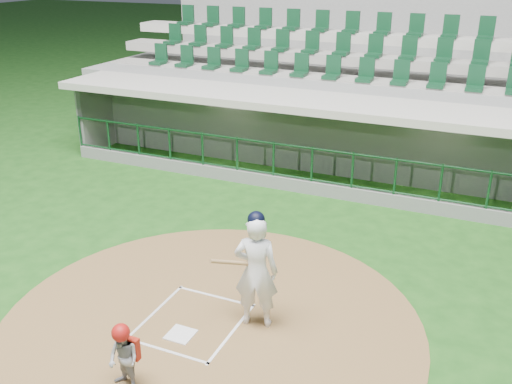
% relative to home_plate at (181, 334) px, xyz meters
% --- Properties ---
extents(ground, '(120.00, 120.00, 0.00)m').
position_rel_home_plate_xyz_m(ground, '(0.00, 0.70, -0.02)').
color(ground, '#194814').
rests_on(ground, ground).
extents(dirt_circle, '(7.20, 7.20, 0.01)m').
position_rel_home_plate_xyz_m(dirt_circle, '(0.30, 0.50, -0.02)').
color(dirt_circle, brown).
rests_on(dirt_circle, ground).
extents(home_plate, '(0.43, 0.43, 0.02)m').
position_rel_home_plate_xyz_m(home_plate, '(0.00, 0.00, 0.00)').
color(home_plate, white).
rests_on(home_plate, dirt_circle).
extents(batter_box_chalk, '(1.55, 1.80, 0.01)m').
position_rel_home_plate_xyz_m(batter_box_chalk, '(0.00, 0.40, -0.00)').
color(batter_box_chalk, silver).
rests_on(batter_box_chalk, ground).
extents(dugout_structure, '(16.40, 3.70, 3.00)m').
position_rel_home_plate_xyz_m(dugout_structure, '(0.04, 8.51, 0.93)').
color(dugout_structure, slate).
rests_on(dugout_structure, ground).
extents(seating_deck, '(17.00, 6.72, 5.15)m').
position_rel_home_plate_xyz_m(seating_deck, '(0.00, 11.61, 1.40)').
color(seating_deck, gray).
rests_on(seating_deck, ground).
extents(batter, '(0.95, 0.96, 2.08)m').
position_rel_home_plate_xyz_m(batter, '(1.00, 0.82, 1.02)').
color(batter, white).
rests_on(batter, dirt_circle).
extents(catcher, '(0.58, 0.51, 1.09)m').
position_rel_home_plate_xyz_m(catcher, '(-0.07, -1.39, 0.54)').
color(catcher, '#97979D').
rests_on(catcher, dirt_circle).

